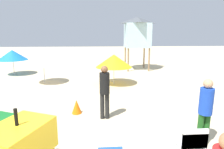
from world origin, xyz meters
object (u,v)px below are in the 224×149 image
(beach_umbrella_left, at_px, (43,60))
(lifeguard_tower, at_px, (137,32))
(stacked_plastic_chairs, at_px, (191,146))
(beach_umbrella_mid, at_px, (12,55))
(traffic_cone_near, at_px, (77,107))
(lifeguard_far_right, at_px, (205,108))
(beach_umbrella_far, at_px, (114,61))
(lifeguard_near_left, at_px, (105,89))

(beach_umbrella_left, bearing_deg, lifeguard_tower, 32.80)
(stacked_plastic_chairs, distance_m, beach_umbrella_mid, 12.54)
(beach_umbrella_left, distance_m, traffic_cone_near, 5.00)
(stacked_plastic_chairs, height_order, beach_umbrella_mid, beach_umbrella_mid)
(lifeguard_far_right, height_order, beach_umbrella_far, lifeguard_far_right)
(lifeguard_tower, height_order, traffic_cone_near, lifeguard_tower)
(lifeguard_near_left, bearing_deg, beach_umbrella_far, 81.31)
(stacked_plastic_chairs, relative_size, lifeguard_tower, 0.26)
(stacked_plastic_chairs, distance_m, traffic_cone_near, 4.04)
(beach_umbrella_mid, xyz_separation_m, beach_umbrella_far, (6.60, -3.04, -0.04))
(lifeguard_tower, distance_m, beach_umbrella_far, 5.10)
(stacked_plastic_chairs, xyz_separation_m, lifeguard_far_right, (0.81, 0.96, 0.36))
(lifeguard_far_right, xyz_separation_m, beach_umbrella_mid, (-8.32, 9.05, 0.38))
(stacked_plastic_chairs, bearing_deg, lifeguard_near_left, 120.60)
(beach_umbrella_mid, relative_size, beach_umbrella_far, 0.99)
(beach_umbrella_left, xyz_separation_m, beach_umbrella_far, (3.88, -0.48, -0.03))
(beach_umbrella_mid, bearing_deg, beach_umbrella_far, -24.73)
(lifeguard_far_right, bearing_deg, beach_umbrella_left, 130.72)
(beach_umbrella_mid, bearing_deg, lifeguard_far_right, -47.42)
(beach_umbrella_mid, height_order, traffic_cone_near, beach_umbrella_mid)
(lifeguard_near_left, relative_size, beach_umbrella_left, 1.02)
(stacked_plastic_chairs, relative_size, beach_umbrella_mid, 0.52)
(lifeguard_tower, bearing_deg, lifeguard_far_right, -92.36)
(lifeguard_near_left, distance_m, traffic_cone_near, 1.33)
(lifeguard_near_left, xyz_separation_m, beach_umbrella_left, (-3.21, 4.82, 0.32))
(lifeguard_near_left, bearing_deg, beach_umbrella_mid, 128.86)
(lifeguard_far_right, xyz_separation_m, beach_umbrella_far, (-1.71, 6.01, 0.34))
(stacked_plastic_chairs, relative_size, lifeguard_far_right, 0.61)
(stacked_plastic_chairs, xyz_separation_m, lifeguard_near_left, (-1.56, 2.64, 0.41))
(beach_umbrella_left, height_order, beach_umbrella_far, beach_umbrella_far)
(beach_umbrella_far, distance_m, traffic_cone_near, 4.31)
(beach_umbrella_far, xyz_separation_m, traffic_cone_near, (-1.63, -3.85, -1.06))
(stacked_plastic_chairs, bearing_deg, beach_umbrella_left, 122.63)
(lifeguard_tower, xyz_separation_m, beach_umbrella_far, (-2.14, -4.36, -1.55))
(traffic_cone_near, bearing_deg, beach_umbrella_far, 67.09)
(lifeguard_tower, relative_size, beach_umbrella_mid, 2.03)
(lifeguard_far_right, distance_m, beach_umbrella_far, 6.26)
(stacked_plastic_chairs, height_order, lifeguard_tower, lifeguard_tower)
(beach_umbrella_far, bearing_deg, beach_umbrella_left, 172.89)
(beach_umbrella_left, bearing_deg, lifeguard_far_right, -49.28)
(lifeguard_far_right, bearing_deg, traffic_cone_near, 147.08)
(lifeguard_near_left, height_order, lifeguard_tower, lifeguard_tower)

